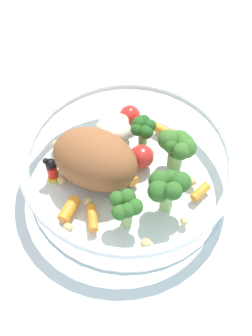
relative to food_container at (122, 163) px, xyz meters
name	(u,v)px	position (x,y,z in m)	size (l,w,h in m)	color
ground_plane	(128,183)	(0.01, 0.00, -0.03)	(2.40, 2.40, 0.00)	silver
food_container	(122,163)	(0.00, 0.00, 0.00)	(0.22, 0.22, 0.07)	white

